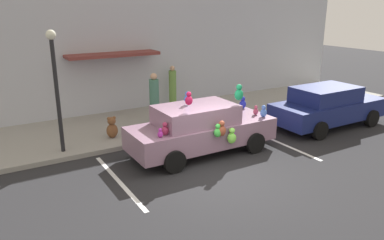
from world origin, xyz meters
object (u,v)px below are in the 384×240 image
(street_lamp_post, at_px, (56,79))
(pedestrian_near_shopfront, at_px, (173,88))
(teddy_bear_on_sidewalk, at_px, (112,128))
(plush_covered_car, at_px, (201,128))
(pedestrian_walking_past, at_px, (154,101))
(parked_sedan_behind, at_px, (328,106))

(street_lamp_post, bearing_deg, pedestrian_near_shopfront, 28.81)
(teddy_bear_on_sidewalk, relative_size, pedestrian_near_shopfront, 0.41)
(plush_covered_car, height_order, pedestrian_near_shopfront, plush_covered_car)
(pedestrian_near_shopfront, bearing_deg, plush_covered_car, -108.28)
(street_lamp_post, xyz_separation_m, pedestrian_walking_past, (3.56, 1.04, -1.33))
(parked_sedan_behind, height_order, pedestrian_walking_past, pedestrian_walking_past)
(plush_covered_car, distance_m, pedestrian_walking_past, 3.01)
(pedestrian_walking_past, bearing_deg, teddy_bear_on_sidewalk, -161.10)
(teddy_bear_on_sidewalk, bearing_deg, street_lamp_post, -166.63)
(plush_covered_car, relative_size, teddy_bear_on_sidewalk, 6.23)
(plush_covered_car, height_order, pedestrian_walking_past, plush_covered_car)
(plush_covered_car, distance_m, parked_sedan_behind, 5.46)
(teddy_bear_on_sidewalk, relative_size, pedestrian_walking_past, 0.38)
(pedestrian_walking_past, bearing_deg, pedestrian_near_shopfront, 47.05)
(pedestrian_near_shopfront, xyz_separation_m, pedestrian_walking_past, (-1.75, -1.88, 0.06))
(street_lamp_post, xyz_separation_m, pedestrian_near_shopfront, (5.31, 2.92, -1.39))
(parked_sedan_behind, distance_m, teddy_bear_on_sidewalk, 7.88)
(street_lamp_post, relative_size, pedestrian_near_shopfront, 2.02)
(parked_sedan_behind, distance_m, street_lamp_post, 9.53)
(teddy_bear_on_sidewalk, height_order, pedestrian_walking_past, pedestrian_walking_past)
(street_lamp_post, height_order, pedestrian_near_shopfront, street_lamp_post)
(street_lamp_post, bearing_deg, parked_sedan_behind, -12.96)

